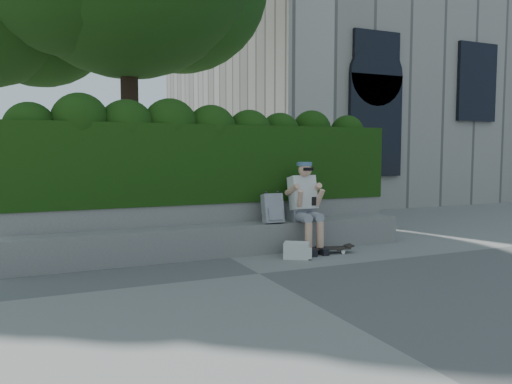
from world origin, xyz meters
name	(u,v)px	position (x,y,z in m)	size (l,w,h in m)	color
ground	(259,274)	(0.00, 0.00, 0.00)	(80.00, 80.00, 0.00)	slate
bench_ledge	(225,240)	(0.00, 1.25, 0.23)	(6.00, 0.45, 0.45)	gray
planter_wall	(214,226)	(0.00, 1.73, 0.38)	(6.00, 0.50, 0.75)	gray
hedge	(209,164)	(0.00, 1.95, 1.35)	(6.00, 1.00, 1.20)	black
person	(304,203)	(1.25, 1.07, 0.75)	(0.40, 0.76, 1.38)	gray
skateboard	(323,249)	(1.40, 0.75, 0.07)	(0.86, 0.39, 0.09)	black
backpack_plaid	(273,209)	(0.74, 1.15, 0.67)	(0.31, 0.16, 0.45)	#ADACB1
backpack_ground	(297,250)	(0.87, 0.61, 0.12)	(0.36, 0.25, 0.23)	silver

